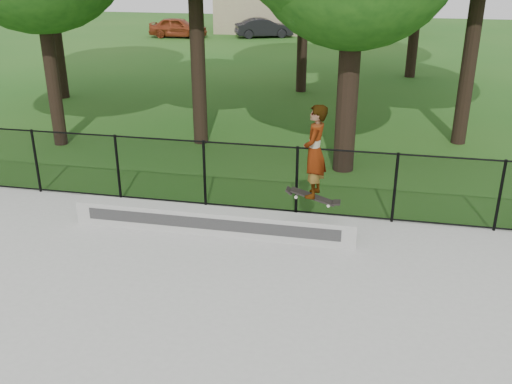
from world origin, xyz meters
TOP-DOWN VIEW (x-y plane):
  - grind_ledge at (0.51, 4.70)m, footprint 5.64×0.40m
  - car_a at (-9.86, 32.90)m, footprint 3.91×1.65m
  - car_b at (-4.18, 34.07)m, footprint 3.74×2.61m
  - car_c at (1.48, 34.04)m, footprint 4.01×2.88m
  - skater_airborne at (2.48, 4.60)m, footprint 0.82×0.67m
  - chainlink_fence at (0.00, 5.90)m, footprint 16.06×0.06m
  - distant_building at (-2.00, 38.00)m, footprint 12.40×6.40m

SIDE VIEW (x-z plane):
  - grind_ledge at x=0.51m, z-range 0.06..0.54m
  - car_c at x=1.48m, z-range 0.00..1.16m
  - car_b at x=-4.18m, z-range 0.00..1.27m
  - car_a at x=-9.86m, z-range 0.00..1.33m
  - chainlink_fence at x=0.00m, z-range 0.06..1.56m
  - skater_airborne at x=2.48m, z-range 0.92..2.83m
  - distant_building at x=-2.00m, z-range 0.01..4.31m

